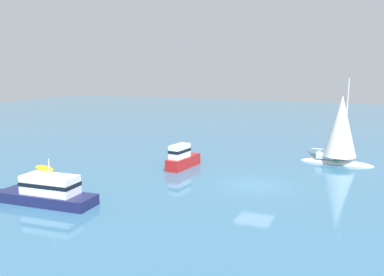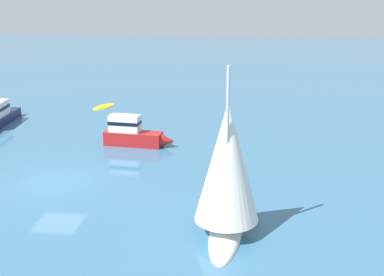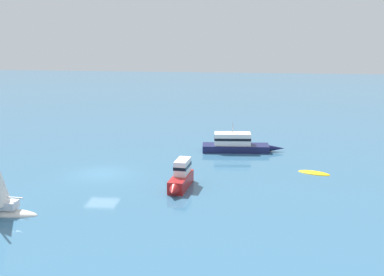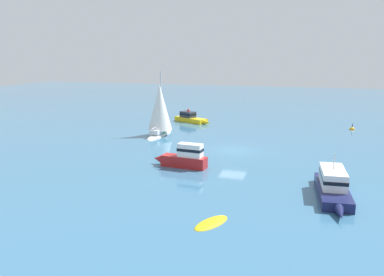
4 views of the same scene
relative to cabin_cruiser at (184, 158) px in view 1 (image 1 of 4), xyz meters
The scene contains 5 objects.
ground_plane 7.60m from the cabin_cruiser, 112.84° to the right, with size 160.00×160.00×0.00m, color teal.
cabin_cruiser is the anchor object (origin of this frame).
rib 11.66m from the cabin_cruiser, 115.83° to the left, with size 2.08×2.91×0.32m.
cabin_cruiser_1 12.40m from the cabin_cruiser, 162.22° to the left, with size 2.36×7.90×2.82m.
ketch 13.72m from the cabin_cruiser, 60.41° to the right, with size 2.90×6.22×7.83m.
Camera 1 is at (-26.90, -7.06, 8.07)m, focal length 37.59 mm.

